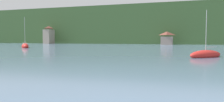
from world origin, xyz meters
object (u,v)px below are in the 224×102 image
Objects in this scene: shore_building_west at (49,35)px; sailboat_far_7 at (25,46)px; shore_building_westcentral at (167,38)px; sailboat_far_1 at (206,55)px.

sailboat_far_7 is (25.01, -49.02, -4.31)m from shore_building_west.
shore_building_westcentral is at bearing -0.33° from shore_building_west.
shore_building_west is at bearing 179.67° from shore_building_westcentral.
sailboat_far_7 is (-39.40, -48.65, -2.53)m from shore_building_westcentral.
shore_building_west is 101.55m from sailboat_far_1.
shore_building_west is 1.61× the size of shore_building_westcentral.
sailboat_far_1 is 53.58m from sailboat_far_7.
sailboat_far_7 is at bearing -62.97° from shore_building_west.
sailboat_far_7 is (-49.98, 19.30, 0.12)m from sailboat_far_1.
shore_building_westcentral is at bearing -128.14° from sailboat_far_1.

